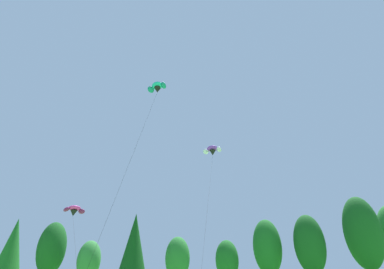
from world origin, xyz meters
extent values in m
cone|color=#19561E|center=(-33.39, 50.27, 7.87)|extent=(4.35, 4.35, 9.24)
ellipsoid|color=#144719|center=(-26.24, 51.21, 7.18)|extent=(4.99, 4.99, 9.28)
ellipsoid|color=#2D7033|center=(-18.89, 51.24, 5.14)|extent=(4.09, 4.09, 6.64)
cone|color=#0F3D14|center=(-10.44, 49.55, 8.07)|extent=(4.42, 4.42, 9.48)
ellipsoid|color=#236628|center=(-2.87, 50.41, 5.37)|extent=(4.19, 4.19, 6.94)
ellipsoid|color=#19561E|center=(5.57, 53.84, 5.21)|extent=(4.12, 4.12, 6.73)
ellipsoid|color=#19561E|center=(12.94, 54.31, 7.40)|extent=(5.09, 5.09, 9.57)
ellipsoid|color=#144719|center=(19.71, 51.66, 7.56)|extent=(5.16, 5.16, 9.77)
ellipsoid|color=#144719|center=(28.60, 51.07, 9.30)|extent=(5.93, 5.93, 12.01)
ellipsoid|color=#D12893|center=(-15.35, 35.90, 11.04)|extent=(2.10, 2.13, 0.86)
ellipsoid|color=#66144C|center=(-14.65, 36.70, 10.74)|extent=(1.32, 1.33, 1.00)
ellipsoid|color=#66144C|center=(-16.05, 35.11, 10.74)|extent=(1.36, 1.33, 1.00)
cone|color=black|center=(-15.44, 35.98, 10.38)|extent=(1.35, 1.35, 0.82)
cylinder|color=black|center=(-9.95, 26.52, 5.80)|extent=(10.99, 18.94, 8.37)
ellipsoid|color=purple|center=(3.75, 46.24, 23.64)|extent=(2.39, 2.02, 1.18)
ellipsoid|color=silver|center=(4.96, 45.83, 23.28)|extent=(1.22, 1.49, 1.32)
ellipsoid|color=silver|center=(2.54, 46.65, 23.28)|extent=(1.46, 1.46, 1.32)
cone|color=black|center=(3.80, 46.37, 22.86)|extent=(1.45, 1.45, 0.98)
cylinder|color=black|center=(3.20, 36.69, 11.99)|extent=(1.20, 19.35, 20.75)
ellipsoid|color=teal|center=(-2.21, 25.48, 23.35)|extent=(1.78, 1.57, 0.93)
ellipsoid|color=#0F666B|center=(-1.36, 25.12, 23.09)|extent=(0.91, 1.14, 1.02)
ellipsoid|color=#0F666B|center=(-3.07, 25.85, 23.09)|extent=(1.08, 1.09, 1.02)
cone|color=black|center=(-2.17, 25.58, 22.78)|extent=(1.09, 1.09, 0.71)
cylinder|color=black|center=(-3.32, 21.31, 12.02)|extent=(2.31, 8.54, 20.81)
camera|label=1|loc=(4.86, -3.54, 2.39)|focal=27.59mm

